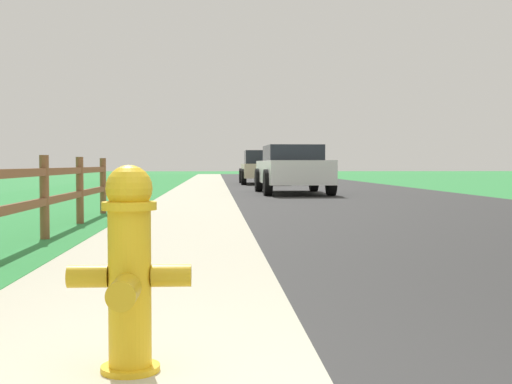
{
  "coord_description": "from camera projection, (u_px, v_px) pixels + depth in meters",
  "views": [
    {
      "loc": [
        -0.48,
        -1.91,
        0.9
      ],
      "look_at": [
        0.08,
        7.5,
        0.52
      ],
      "focal_mm": 48.45,
      "sensor_mm": 36.0,
      "label": 1
    }
  ],
  "objects": [
    {
      "name": "parked_suv_white",
      "position": [
        292.0,
        168.0,
        21.02
      ],
      "size": [
        2.12,
        4.9,
        1.47
      ],
      "color": "white",
      "rests_on": "ground"
    },
    {
      "name": "rail_fence",
      "position": [
        19.0,
        194.0,
        7.1
      ],
      "size": [
        0.11,
        10.83,
        1.0
      ],
      "color": "brown",
      "rests_on": "ground"
    },
    {
      "name": "parked_car_beige",
      "position": [
        262.0,
        167.0,
        31.29
      ],
      "size": [
        2.01,
        4.97,
        1.51
      ],
      "color": "#C6B793",
      "rests_on": "ground"
    },
    {
      "name": "grass_verge",
      "position": [
        118.0,
        186.0,
        28.64
      ],
      "size": [
        5.0,
        66.0,
        0.0
      ],
      "primitive_type": "cube",
      "color": "#2F8740",
      "rests_on": "ground"
    },
    {
      "name": "road_asphalt",
      "position": [
        309.0,
        185.0,
        29.11
      ],
      "size": [
        7.0,
        66.0,
        0.01
      ],
      "primitive_type": "cube",
      "color": "#2D2D2D",
      "rests_on": "ground"
    },
    {
      "name": "curb_concrete",
      "position": [
        154.0,
        186.0,
        28.72
      ],
      "size": [
        6.0,
        66.0,
        0.01
      ],
      "primitive_type": "cube",
      "color": "#BBB69E",
      "rests_on": "ground"
    },
    {
      "name": "fire_hydrant",
      "position": [
        129.0,
        268.0,
        2.94
      ],
      "size": [
        0.53,
        0.42,
        0.89
      ],
      "color": "yellow",
      "rests_on": "ground"
    },
    {
      "name": "ground_plane",
      "position": [
        227.0,
        187.0,
        26.91
      ],
      "size": [
        120.0,
        120.0,
        0.0
      ],
      "primitive_type": "plane",
      "color": "#2F8740"
    }
  ]
}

